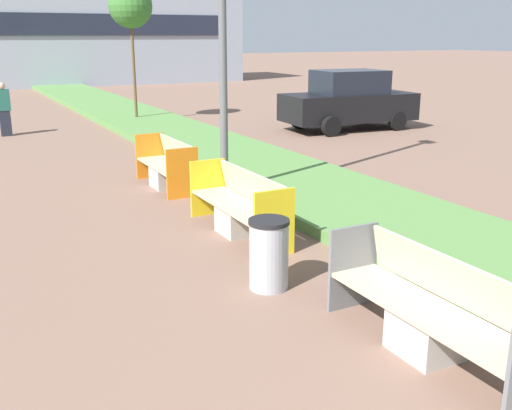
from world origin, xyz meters
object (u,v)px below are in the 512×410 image
litter_bin (269,254)px  sapling_tree_far (130,7)px  bench_yellow_frame (240,209)px  pedestrian_walking (4,109)px  bench_orange_frame (167,169)px  bench_grey_frame (430,316)px  parked_car_distant (349,101)px

litter_bin → sapling_tree_far: sapling_tree_far is taller
bench_yellow_frame → sapling_tree_far: 13.14m
sapling_tree_far → pedestrian_walking: bearing=-166.5°
bench_yellow_frame → bench_orange_frame: 3.25m
bench_grey_frame → bench_yellow_frame: bearing=90.0°
bench_yellow_frame → sapling_tree_far: bearing=80.2°
litter_bin → parked_car_distant: (8.25, 9.73, 0.48)m
litter_bin → bench_orange_frame: bearing=83.4°
bench_grey_frame → pedestrian_walking: pedestrian_walking is taller
bench_grey_frame → litter_bin: bearing=106.6°
bench_orange_frame → parked_car_distant: size_ratio=0.44×
bench_yellow_frame → pedestrian_walking: bearing=100.7°
bench_orange_frame → pedestrian_walking: 8.50m
pedestrian_walking → parked_car_distant: 10.50m
bench_grey_frame → bench_yellow_frame: same height
sapling_tree_far → parked_car_distant: bearing=-41.0°
bench_yellow_frame → litter_bin: bench_yellow_frame is taller
bench_orange_frame → litter_bin: size_ratio=2.24×
sapling_tree_far → parked_car_distant: 7.83m
parked_car_distant → sapling_tree_far: bearing=143.3°
bench_grey_frame → parked_car_distant: (7.64, 11.77, 0.54)m
bench_orange_frame → litter_bin: bearing=-96.6°
bench_orange_frame → parked_car_distant: bearing=30.3°
pedestrian_walking → parked_car_distant: (9.81, -3.74, 0.12)m
pedestrian_walking → parked_car_distant: size_ratio=0.37×
bench_yellow_frame → litter_bin: bearing=-106.9°
bench_grey_frame → parked_car_distant: size_ratio=0.55×
bench_yellow_frame → pedestrian_walking: 11.67m
litter_bin → parked_car_distant: 12.76m
bench_grey_frame → bench_orange_frame: 7.29m
bench_yellow_frame → bench_orange_frame: size_ratio=1.20×
parked_car_distant → litter_bin: bearing=-126.0°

